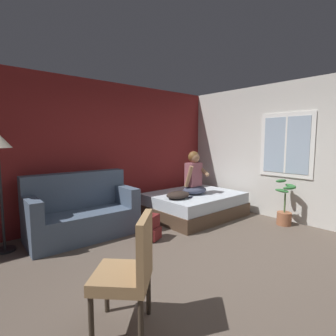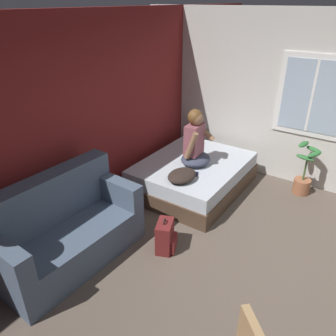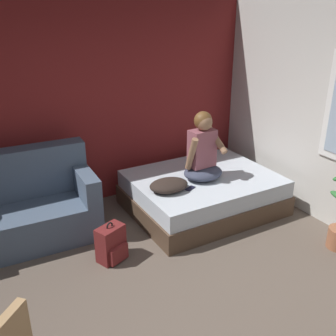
{
  "view_description": "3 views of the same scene",
  "coord_description": "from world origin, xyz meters",
  "views": [
    {
      "loc": [
        -2.48,
        -1.94,
        1.6
      ],
      "look_at": [
        0.83,
        1.88,
        1.04
      ],
      "focal_mm": 28.0,
      "sensor_mm": 36.0,
      "label": 1
    },
    {
      "loc": [
        -2.66,
        -0.52,
        2.79
      ],
      "look_at": [
        0.52,
        1.63,
        0.8
      ],
      "focal_mm": 35.0,
      "sensor_mm": 36.0,
      "label": 2
    },
    {
      "loc": [
        -1.26,
        -2.11,
        2.58
      ],
      "look_at": [
        0.74,
        1.45,
        0.85
      ],
      "focal_mm": 42.0,
      "sensor_mm": 36.0,
      "label": 3
    }
  ],
  "objects": [
    {
      "name": "potted_plant",
      "position": [
        2.28,
        0.24,
        0.3
      ],
      "size": [
        0.39,
        0.37,
        0.85
      ],
      "color": "#995B3D",
      "rests_on": "ground"
    },
    {
      "name": "bed",
      "position": [
        1.44,
        1.76,
        0.24
      ],
      "size": [
        1.88,
        1.49,
        0.48
      ],
      "color": "#4C3828",
      "rests_on": "ground"
    },
    {
      "name": "wall_back_accent",
      "position": [
        0.0,
        2.79,
        1.35
      ],
      "size": [
        10.16,
        0.16,
        2.7
      ],
      "primitive_type": "cube",
      "color": "maroon",
      "rests_on": "ground"
    },
    {
      "name": "throw_pillow",
      "position": [
        0.84,
        1.61,
        0.55
      ],
      "size": [
        0.5,
        0.39,
        0.14
      ],
      "primitive_type": "ellipsoid",
      "rotation": [
        0.0,
        0.0,
        -0.06
      ],
      "color": "#2D231E",
      "rests_on": "bed"
    },
    {
      "name": "couch",
      "position": [
        -0.81,
        2.18,
        0.39
      ],
      "size": [
        1.73,
        0.89,
        1.04
      ],
      "color": "#47566B",
      "rests_on": "ground"
    },
    {
      "name": "person_seated",
      "position": [
        1.4,
        1.72,
        0.84
      ],
      "size": [
        0.55,
        0.47,
        0.88
      ],
      "color": "#383D51",
      "rests_on": "bed"
    },
    {
      "name": "ground_plane",
      "position": [
        0.0,
        0.0,
        0.0
      ],
      "size": [
        40.0,
        40.0,
        0.0
      ],
      "primitive_type": "plane",
      "color": "brown"
    },
    {
      "name": "cell_phone",
      "position": [
        1.09,
        1.52,
        0.48
      ],
      "size": [
        0.16,
        0.12,
        0.01
      ],
      "primitive_type": "cube",
      "rotation": [
        0.0,
        0.0,
        2.01
      ],
      "color": "black",
      "rests_on": "bed"
    },
    {
      "name": "backpack",
      "position": [
        -0.05,
        1.28,
        0.19
      ],
      "size": [
        0.35,
        0.32,
        0.46
      ],
      "color": "maroon",
      "rests_on": "ground"
    }
  ]
}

